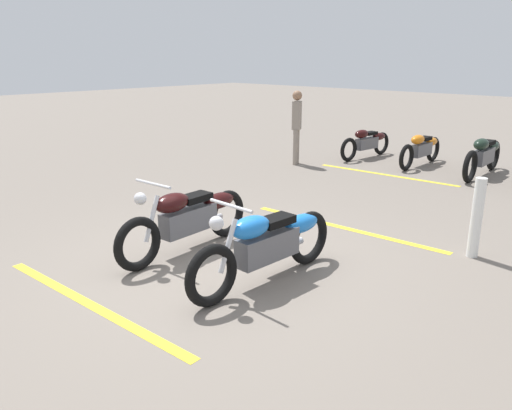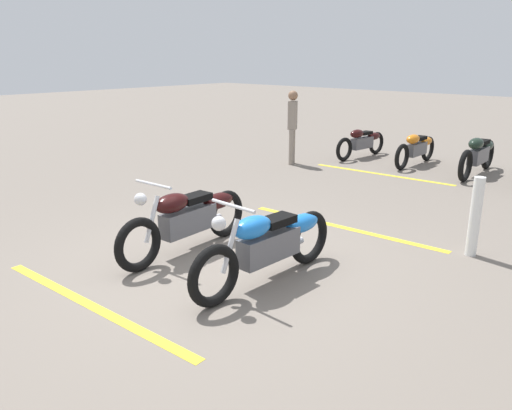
# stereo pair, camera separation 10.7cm
# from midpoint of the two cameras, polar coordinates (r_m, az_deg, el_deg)

# --- Properties ---
(ground_plane) EXTENTS (60.00, 60.00, 0.00)m
(ground_plane) POSITION_cam_midpoint_polar(r_m,az_deg,el_deg) (6.24, -4.45, -6.99)
(ground_plane) COLOR slate
(motorcycle_bright_foreground) EXTENTS (2.23, 0.62, 1.04)m
(motorcycle_bright_foreground) POSITION_cam_midpoint_polar(r_m,az_deg,el_deg) (5.68, 0.99, -4.32)
(motorcycle_bright_foreground) COLOR black
(motorcycle_bright_foreground) RESTS_ON ground
(motorcycle_dark_foreground) EXTENTS (2.23, 0.62, 1.04)m
(motorcycle_dark_foreground) POSITION_cam_midpoint_polar(r_m,az_deg,el_deg) (6.62, -8.11, -1.40)
(motorcycle_dark_foreground) COLOR black
(motorcycle_dark_foreground) RESTS_ON ground
(motorcycle_row_center) EXTENTS (2.22, 0.32, 0.83)m
(motorcycle_row_center) POSITION_cam_midpoint_polar(r_m,az_deg,el_deg) (11.84, 23.69, 5.34)
(motorcycle_row_center) COLOR black
(motorcycle_row_center) RESTS_ON ground
(motorcycle_row_right) EXTENTS (1.99, 0.25, 0.75)m
(motorcycle_row_right) POSITION_cam_midpoint_polar(r_m,az_deg,el_deg) (12.43, 17.54, 6.22)
(motorcycle_row_right) COLOR black
(motorcycle_row_right) RESTS_ON ground
(motorcycle_row_far_right) EXTENTS (1.93, 0.34, 0.73)m
(motorcycle_row_far_right) POSITION_cam_midpoint_polar(r_m,az_deg,el_deg) (13.03, 11.74, 7.04)
(motorcycle_row_far_right) COLOR black
(motorcycle_row_far_right) RESTS_ON ground
(bystander_secondary) EXTENTS (0.30, 0.28, 1.71)m
(bystander_secondary) POSITION_cam_midpoint_polar(r_m,az_deg,el_deg) (11.90, 3.89, 9.19)
(bystander_secondary) COLOR gray
(bystander_secondary) RESTS_ON ground
(bollard_post) EXTENTS (0.14, 0.14, 1.04)m
(bollard_post) POSITION_cam_midpoint_polar(r_m,az_deg,el_deg) (6.95, 23.18, -1.24)
(bollard_post) COLOR white
(bollard_post) RESTS_ON ground
(parking_stripe_near) EXTENTS (0.28, 3.20, 0.01)m
(parking_stripe_near) POSITION_cam_midpoint_polar(r_m,az_deg,el_deg) (5.60, -18.72, -10.73)
(parking_stripe_near) COLOR yellow
(parking_stripe_near) RESTS_ON ground
(parking_stripe_mid) EXTENTS (0.28, 3.20, 0.01)m
(parking_stripe_mid) POSITION_cam_midpoint_polar(r_m,az_deg,el_deg) (7.68, 9.46, -2.52)
(parking_stripe_mid) COLOR yellow
(parking_stripe_mid) RESTS_ON ground
(parking_stripe_far) EXTENTS (0.28, 3.20, 0.01)m
(parking_stripe_far) POSITION_cam_midpoint_polar(r_m,az_deg,el_deg) (11.29, 13.76, 3.42)
(parking_stripe_far) COLOR yellow
(parking_stripe_far) RESTS_ON ground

